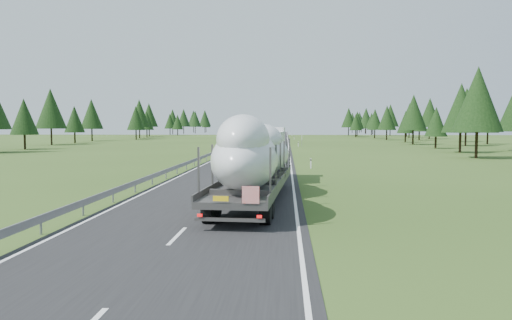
# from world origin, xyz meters

# --- Properties ---
(ground) EXTENTS (400.00, 400.00, 0.00)m
(ground) POSITION_xyz_m (0.00, 0.00, 0.00)
(ground) COLOR #2D4617
(ground) RESTS_ON ground
(road_surface) EXTENTS (10.00, 400.00, 0.02)m
(road_surface) POSITION_xyz_m (0.00, 100.00, 0.01)
(road_surface) COLOR black
(road_surface) RESTS_ON ground
(guardrail) EXTENTS (0.10, 400.00, 0.76)m
(guardrail) POSITION_xyz_m (-5.30, 99.94, 0.60)
(guardrail) COLOR slate
(guardrail) RESTS_ON ground
(marker_posts) EXTENTS (0.13, 350.08, 1.00)m
(marker_posts) POSITION_xyz_m (6.50, 155.00, 0.54)
(marker_posts) COLOR silver
(marker_posts) RESTS_ON ground
(highway_sign) EXTENTS (0.08, 0.90, 2.60)m
(highway_sign) POSITION_xyz_m (7.20, 80.00, 1.81)
(highway_sign) COLOR slate
(highway_sign) RESTS_ON ground
(tree_line_right) EXTENTS (26.73, 311.76, 12.54)m
(tree_line_right) POSITION_xyz_m (39.38, 107.14, 6.99)
(tree_line_right) COLOR black
(tree_line_right) RESTS_ON ground
(tree_line_left) EXTENTS (15.12, 312.11, 12.62)m
(tree_line_left) POSITION_xyz_m (-44.38, 136.43, 7.22)
(tree_line_left) COLOR black
(tree_line_left) RESTS_ON ground
(boat_truck) EXTENTS (4.06, 21.79, 4.68)m
(boat_truck) POSITION_xyz_m (2.41, 10.57, 2.49)
(boat_truck) COLOR silver
(boat_truck) RESTS_ON ground
(distant_van) EXTENTS (2.96, 5.71, 1.54)m
(distant_van) POSITION_xyz_m (-1.35, 113.61, 0.77)
(distant_van) COLOR silver
(distant_van) RESTS_ON ground
(distant_car_dark) EXTENTS (2.02, 4.47, 1.49)m
(distant_car_dark) POSITION_xyz_m (0.96, 172.68, 0.74)
(distant_car_dark) COLOR black
(distant_car_dark) RESTS_ON ground
(distant_car_blue) EXTENTS (1.81, 4.64, 1.51)m
(distant_car_blue) POSITION_xyz_m (-0.68, 279.92, 0.75)
(distant_car_blue) COLOR #1B304C
(distant_car_blue) RESTS_ON ground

